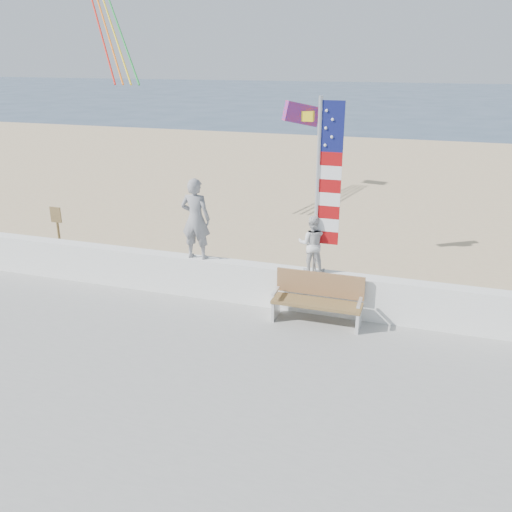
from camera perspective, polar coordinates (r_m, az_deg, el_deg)
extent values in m
plane|color=#2C4059|center=(10.40, -4.13, -10.20)|extent=(220.00, 220.00, 0.00)
cube|color=tan|center=(18.38, 6.25, 3.71)|extent=(90.00, 40.00, 0.08)
cube|color=#999995|center=(7.53, -16.49, -23.92)|extent=(50.00, 12.40, 0.10)
cube|color=white|center=(11.79, -0.63, -2.85)|extent=(30.00, 0.35, 0.90)
imported|color=gray|center=(11.76, -6.37, 3.91)|extent=(0.66, 0.44, 1.78)
imported|color=silver|center=(11.09, 5.94, 1.30)|extent=(0.63, 0.52, 1.19)
cube|color=olive|center=(10.95, 6.41, -4.97)|extent=(1.80, 0.50, 0.06)
cube|color=#956941|center=(11.06, 6.76, -2.94)|extent=(1.80, 0.05, 0.50)
cube|color=white|center=(11.22, 2.09, -5.53)|extent=(0.06, 0.50, 0.40)
cube|color=white|center=(11.01, 2.05, -3.77)|extent=(0.06, 0.45, 0.05)
cube|color=white|center=(10.94, 10.75, -6.63)|extent=(0.06, 0.50, 0.40)
cube|color=white|center=(10.73, 10.85, -4.84)|extent=(0.06, 0.45, 0.05)
cylinder|color=silver|center=(10.76, 6.47, 7.08)|extent=(0.08, 0.08, 3.50)
cube|color=#0F1451|center=(10.51, 8.05, 13.34)|extent=(0.44, 0.02, 0.95)
cube|color=#9E0A0C|center=(10.99, 7.49, 1.93)|extent=(0.44, 0.02, 0.26)
cube|color=white|center=(10.91, 7.56, 3.25)|extent=(0.44, 0.02, 0.26)
cube|color=#9E0A0C|center=(10.84, 7.62, 4.58)|extent=(0.44, 0.02, 0.26)
cube|color=white|center=(10.77, 7.69, 5.93)|extent=(0.44, 0.02, 0.26)
cube|color=#9E0A0C|center=(10.71, 7.75, 7.30)|extent=(0.44, 0.02, 0.26)
cube|color=white|center=(10.65, 7.82, 8.69)|extent=(0.44, 0.02, 0.26)
cube|color=#9E0A0C|center=(10.60, 7.89, 10.09)|extent=(0.44, 0.02, 0.26)
sphere|color=white|center=(10.56, 7.29, 11.49)|extent=(0.06, 0.06, 0.06)
sphere|color=white|center=(10.52, 7.99, 12.31)|extent=(0.06, 0.06, 0.06)
sphere|color=white|center=(10.52, 7.37, 13.21)|extent=(0.06, 0.06, 0.06)
sphere|color=white|center=(10.48, 8.08, 14.04)|extent=(0.06, 0.06, 0.06)
sphere|color=white|center=(10.48, 7.45, 14.95)|extent=(0.06, 0.06, 0.06)
cube|color=red|center=(13.96, 4.80, 14.70)|extent=(0.93, 0.74, 0.66)
cube|color=yellow|center=(13.93, 5.41, 14.46)|extent=(0.34, 0.25, 0.24)
cylinder|color=red|center=(19.25, -16.27, 22.51)|extent=(2.60, 2.82, 3.60)
cylinder|color=orange|center=(19.13, -15.66, 22.58)|extent=(2.68, 2.82, 3.60)
cylinder|color=yellow|center=(19.01, -15.05, 22.65)|extent=(2.77, 2.82, 3.60)
cylinder|color=#178A30|center=(18.89, -14.42, 22.72)|extent=(2.85, 2.82, 3.60)
cylinder|color=olive|center=(15.46, -20.00, 1.80)|extent=(0.07, 0.07, 1.20)
cube|color=olive|center=(15.26, -20.34, 4.09)|extent=(0.32, 0.03, 0.42)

